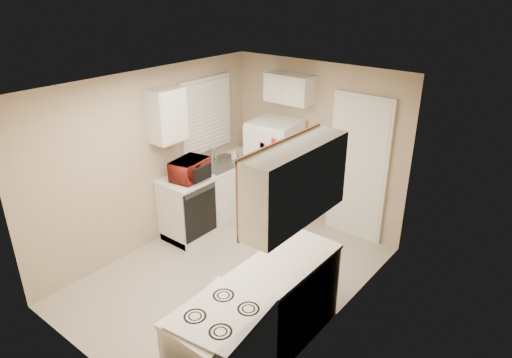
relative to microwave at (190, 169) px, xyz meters
The scene contains 19 objects.
floor 1.53m from the microwave, 19.46° to the right, with size 3.80×3.80×0.00m, color beige.
ceiling 1.75m from the microwave, 19.46° to the right, with size 3.80×3.80×0.00m, color white.
wall_left 0.53m from the microwave, 132.74° to the right, with size 3.80×3.80×0.00m, color tan.
wall_right 2.49m from the microwave, ahead, with size 3.80×3.80×0.00m, color tan.
wall_back 1.86m from the microwave, 55.35° to the left, with size 2.80×2.80×0.00m, color tan.
wall_front 2.51m from the microwave, 65.09° to the right, with size 2.80×2.80×0.00m, color tan.
left_counter 0.80m from the microwave, 94.84° to the left, with size 0.60×1.80×0.90m, color silver.
dishwasher 0.62m from the microwave, 16.55° to the right, with size 0.03×0.58×0.72m, color black.
sink 0.70m from the microwave, 93.77° to the left, with size 0.54×0.74×0.16m, color gray.
microwave is the anchor object (origin of this frame).
soap_bottle 0.94m from the microwave, 90.47° to the left, with size 0.08×0.08×0.18m, color white.
window_blinds 0.92m from the microwave, 114.22° to the left, with size 0.10×0.98×1.08m, color silver.
upper_cabinet_left 0.79m from the microwave, 141.84° to the right, with size 0.30×0.45×0.70m, color silver.
refrigerator 1.31m from the microwave, 61.88° to the left, with size 0.65×0.63×1.57m, color white.
cabinet_over_fridge 1.80m from the microwave, 64.55° to the left, with size 0.70×0.30×0.40m, color silver.
interior_door 2.30m from the microwave, 40.27° to the left, with size 0.86×0.06×2.08m, color white.
right_counter 2.53m from the microwave, 28.55° to the right, with size 0.60×2.00×0.90m, color silver.
stove 2.88m from the microwave, 38.44° to the right, with size 0.62×0.77×0.94m, color white.
upper_cabinet_right 2.58m from the microwave, 20.74° to the right, with size 0.30×1.20×0.70m, color silver.
Camera 1 is at (3.22, -3.51, 3.43)m, focal length 32.00 mm.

